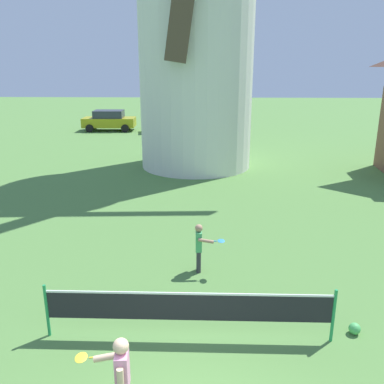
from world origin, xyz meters
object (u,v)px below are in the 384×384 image
player_near (121,378)px  parked_car_silver (173,121)px  tennis_net (189,307)px  parked_car_mustard (109,120)px  windmill (196,10)px  stray_ball (355,329)px  player_far (200,245)px

player_near → parked_car_silver: 26.93m
tennis_net → parked_car_mustard: (-7.18, 25.40, 0.12)m
parked_car_mustard → parked_car_silver: same height
windmill → stray_ball: bearing=-76.1°
player_far → stray_ball: (3.07, -2.47, -0.61)m
tennis_net → player_far: (0.17, 2.70, 0.04)m
tennis_net → player_far: size_ratio=4.31×
player_near → stray_ball: 4.75m
tennis_net → stray_ball: bearing=4.1°
player_near → stray_ball: bearing=29.1°
player_far → tennis_net: bearing=-93.6°
tennis_net → player_far: player_far is taller
windmill → parked_car_silver: (-1.97, 10.76, -6.61)m
player_near → parked_car_silver: size_ratio=0.33×
stray_ball → parked_car_silver: (-5.39, 24.62, 0.70)m
stray_ball → parked_car_mustard: size_ratio=0.06×
tennis_net → parked_car_silver: bearing=94.9°
tennis_net → player_far: bearing=86.4°
tennis_net → parked_car_mustard: parked_car_mustard is taller
parked_car_mustard → player_near: bearing=-77.1°
stray_ball → windmill: bearing=103.9°
player_far → parked_car_silver: parked_car_silver is taller
player_far → parked_car_mustard: (-7.35, 22.69, 0.09)m
parked_car_mustard → tennis_net: bearing=-74.2°
windmill → player_far: bearing=-88.2°
player_near → parked_car_mustard: (-6.31, 27.44, -0.03)m
player_near → player_far: player_near is taller
windmill → parked_car_mustard: windmill is taller
parked_car_silver → tennis_net: bearing=-85.1°
player_near → player_far: (1.04, 4.75, -0.12)m
windmill → tennis_net: bearing=-89.3°
tennis_net → windmill: bearing=90.7°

